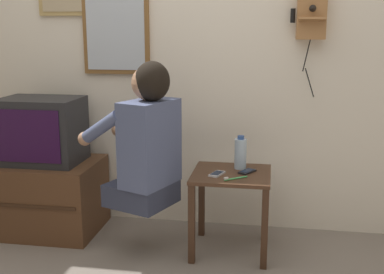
% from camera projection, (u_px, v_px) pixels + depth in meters
% --- Properties ---
extents(wall_back, '(6.80, 0.05, 2.55)m').
position_uv_depth(wall_back, '(186.00, 48.00, 3.35)').
color(wall_back, silver).
rests_on(wall_back, ground_plane).
extents(side_table, '(0.49, 0.47, 0.53)m').
position_uv_depth(side_table, '(231.00, 190.00, 3.04)').
color(side_table, '#422819').
rests_on(side_table, ground_plane).
extents(person, '(0.63, 0.55, 0.89)m').
position_uv_depth(person, '(146.00, 139.00, 2.92)').
color(person, '#2D3347').
rests_on(person, ground_plane).
extents(tv_stand, '(0.73, 0.56, 0.50)m').
position_uv_depth(tv_stand, '(48.00, 196.00, 3.40)').
color(tv_stand, '#51331E').
rests_on(tv_stand, ground_plane).
extents(television, '(0.54, 0.39, 0.45)m').
position_uv_depth(television, '(42.00, 130.00, 3.30)').
color(television, '#232326').
rests_on(television, tv_stand).
extents(wall_phone_antique, '(0.23, 0.18, 0.75)m').
position_uv_depth(wall_phone_antique, '(311.00, 12.00, 3.09)').
color(wall_phone_antique, '#9E6B3D').
extents(wall_mirror, '(0.48, 0.03, 0.60)m').
position_uv_depth(wall_mirror, '(116.00, 31.00, 3.36)').
color(wall_mirror, brown).
extents(cell_phone_held, '(0.10, 0.14, 0.01)m').
position_uv_depth(cell_phone_held, '(217.00, 174.00, 2.97)').
color(cell_phone_held, silver).
rests_on(cell_phone_held, side_table).
extents(cell_phone_spare, '(0.11, 0.14, 0.01)m').
position_uv_depth(cell_phone_spare, '(247.00, 171.00, 3.02)').
color(cell_phone_spare, black).
rests_on(cell_phone_spare, side_table).
extents(water_bottle, '(0.08, 0.08, 0.22)m').
position_uv_depth(water_bottle, '(240.00, 153.00, 3.09)').
color(water_bottle, '#ADC6DB').
rests_on(water_bottle, side_table).
extents(toothbrush, '(0.14, 0.11, 0.02)m').
position_uv_depth(toothbrush, '(234.00, 178.00, 2.88)').
color(toothbrush, '#4CBF66').
rests_on(toothbrush, side_table).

